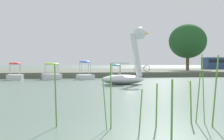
# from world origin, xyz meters

# --- Properties ---
(ground_plane) EXTENTS (643.18, 643.18, 0.00)m
(ground_plane) POSITION_xyz_m (0.00, 0.00, 0.00)
(ground_plane) COLOR #567060
(shore_bank_far) EXTENTS (133.02, 22.85, 0.50)m
(shore_bank_far) POSITION_xyz_m (0.00, 34.10, 0.25)
(shore_bank_far) COLOR #5B6051
(shore_bank_far) RESTS_ON ground_plane
(swan_boat) EXTENTS (3.16, 1.68, 3.64)m
(swan_boat) POSITION_xyz_m (2.81, 13.87, 1.01)
(swan_boat) COLOR white
(swan_boat) RESTS_ON ground_plane
(pedal_boat_teal) EXTENTS (1.09, 1.82, 1.30)m
(pedal_boat_teal) POSITION_xyz_m (3.48, 20.68, 0.40)
(pedal_boat_teal) COLOR white
(pedal_boat_teal) RESTS_ON ground_plane
(pedal_boat_blue) EXTENTS (1.44, 2.12, 1.58)m
(pedal_boat_blue) POSITION_xyz_m (0.80, 20.77, 0.41)
(pedal_boat_blue) COLOR white
(pedal_boat_blue) RESTS_ON ground_plane
(pedal_boat_lime) EXTENTS (1.74, 2.48, 1.40)m
(pedal_boat_lime) POSITION_xyz_m (-2.00, 21.10, 0.41)
(pedal_boat_lime) COLOR white
(pedal_boat_lime) RESTS_ON ground_plane
(pedal_boat_red) EXTENTS (1.24, 2.07, 1.43)m
(pedal_boat_red) POSITION_xyz_m (-4.92, 20.92, 0.42)
(pedal_boat_red) COLOR white
(pedal_boat_red) RESTS_ON ground_plane
(tree_sapling_by_fence) EXTENTS (6.11, 5.92, 5.74)m
(tree_sapling_by_fence) POSITION_xyz_m (14.54, 30.46, 4.11)
(tree_sapling_by_fence) COLOR brown
(tree_sapling_by_fence) RESTS_ON shore_bank_far
(bicycle_parked) EXTENTS (1.57, 0.44, 0.67)m
(bicycle_parked) POSITION_xyz_m (6.84, 24.30, 0.84)
(bicycle_parked) COLOR black
(bicycle_parked) RESTS_ON shore_bank_far
(parked_van) EXTENTS (5.06, 2.15, 1.75)m
(parked_van) POSITION_xyz_m (22.32, 36.54, 1.45)
(parked_van) COLOR navy
(parked_van) RESTS_ON shore_bank_far
(reed_clump_foreground) EXTENTS (4.42, 1.76, 1.51)m
(reed_clump_foreground) POSITION_xyz_m (0.77, 0.72, 0.59)
(reed_clump_foreground) COLOR #568E38
(reed_clump_foreground) RESTS_ON ground_plane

